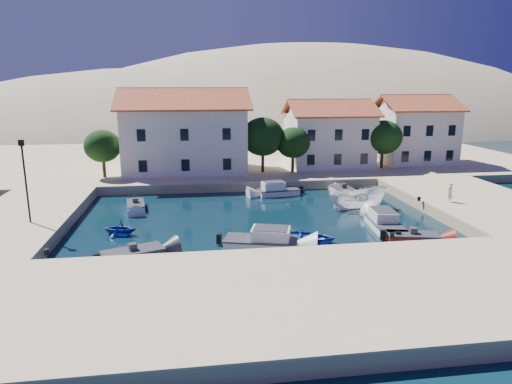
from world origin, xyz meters
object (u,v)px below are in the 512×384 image
Objects in this scene: rowboat_south at (304,242)px; building_left at (185,129)px; building_mid at (329,132)px; lamppost at (25,173)px; pedestrian at (450,192)px; building_right at (414,128)px; boat_east at (358,209)px; cabin_cruiser_south at (261,241)px; cabin_cruiser_east at (385,224)px.

building_left is at bearing 35.61° from rowboat_south.
building_mid is 36.21m from lamppost.
rowboat_south is 15.81m from pedestrian.
rowboat_south is (-21.46, -26.47, -5.47)m from building_right.
building_left reaches higher than building_mid.
building_right reaches higher than boat_east.
building_left is 18.04m from building_mid.
building_left is at bearing -176.19° from building_right.
building_mid is at bearing -175.24° from building_right.
rowboat_south is at bearing -110.39° from building_mid.
rowboat_south is at bearing 27.62° from cabin_cruiser_south.
pedestrian is at bearing -113.67° from boat_east.
building_mid is 29.41m from cabin_cruiser_south.
lamppost reaches higher than boat_east.
building_left reaches higher than building_right.
building_right is 5.50× the size of pedestrian.
building_left reaches higher than boat_east.
building_right is (12.00, 1.00, 0.25)m from building_mid.
building_mid is 18.24m from boat_east.
pedestrian reaches higher than boat_east.
boat_east is at bearing -43.56° from pedestrian.
boat_east is 8.06m from pedestrian.
rowboat_south is at bearing -4.15° from pedestrian.
lamppost is 3.62× the size of pedestrian.
building_mid reaches higher than lamppost.
lamppost is (-11.50, -20.00, -1.18)m from building_left.
rowboat_south is 0.86× the size of cabin_cruiser_east.
building_mid reaches higher than cabin_cruiser_east.
boat_east is (0.11, 6.23, -0.48)m from cabin_cruiser_east.
cabin_cruiser_south is 0.98× the size of boat_east.
building_right reaches higher than building_mid.
rowboat_south is at bearing 111.57° from cabin_cruiser_east.
boat_east reaches higher than rowboat_south.
building_left reaches higher than cabin_cruiser_south.
cabin_cruiser_south reaches higher than rowboat_south.
boat_east is (10.41, 8.78, -0.48)m from cabin_cruiser_south.
building_mid is 12.04m from building_right.
building_mid is 24.14m from cabin_cruiser_east.
boat_east is at bearing 7.70° from lamppost.
lamppost is 1.11× the size of boat_east.
building_right reaches higher than rowboat_south.
building_left reaches higher than cabin_cruiser_east.
lamppost is (-41.50, -22.00, -0.72)m from building_right.
rowboat_south is at bearing -129.04° from building_right.
cabin_cruiser_east is (15.58, -22.55, -5.46)m from building_left.
building_left is 27.95m from cabin_cruiser_east.
building_left is at bearing 118.55° from cabin_cruiser_south.
building_mid is at bearing -4.01° from rowboat_south.
pedestrian is (7.57, 3.80, 1.38)m from cabin_cruiser_east.
pedestrian reaches higher than cabin_cruiser_south.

